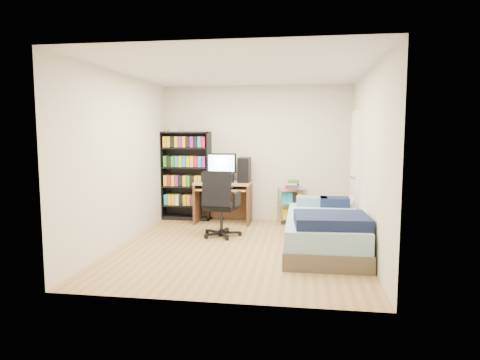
% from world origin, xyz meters
% --- Properties ---
extents(room, '(3.58, 4.08, 2.58)m').
position_xyz_m(room, '(0.00, 0.00, 1.25)').
color(room, '#A68353').
rests_on(room, ground).
extents(media_shelf, '(0.93, 0.31, 1.73)m').
position_xyz_m(media_shelf, '(-1.30, 1.84, 0.85)').
color(media_shelf, black).
rests_on(media_shelf, room).
extents(computer_desk, '(1.00, 0.58, 1.26)m').
position_xyz_m(computer_desk, '(-0.45, 1.67, 0.68)').
color(computer_desk, tan).
rests_on(computer_desk, room).
extents(office_chair, '(0.71, 0.71, 1.06)m').
position_xyz_m(office_chair, '(-0.40, 0.59, 0.34)').
color(office_chair, black).
rests_on(office_chair, room).
extents(wire_cart, '(0.54, 0.42, 0.79)m').
position_xyz_m(wire_cart, '(0.69, 1.76, 0.51)').
color(wire_cart, silver).
rests_on(wire_cart, room).
extents(bed, '(1.08, 2.16, 0.62)m').
position_xyz_m(bed, '(1.19, 0.07, 0.27)').
color(bed, '#51473C').
rests_on(bed, room).
extents(door, '(0.12, 0.80, 2.00)m').
position_xyz_m(door, '(1.72, 1.35, 1.00)').
color(door, white).
rests_on(door, room).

